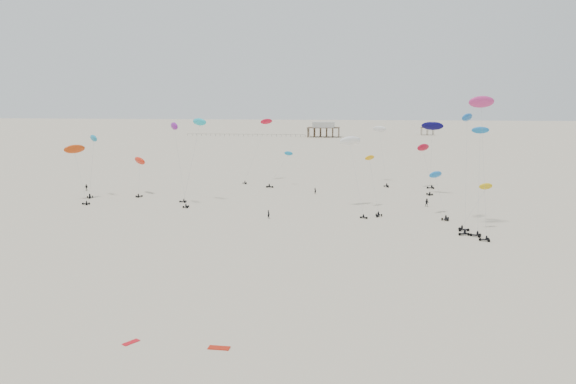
# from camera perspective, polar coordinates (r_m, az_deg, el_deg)

# --- Properties ---
(ground_plane) EXTENTS (900.00, 900.00, 0.00)m
(ground_plane) POSITION_cam_1_polar(r_m,az_deg,el_deg) (220.62, 3.70, 2.96)
(ground_plane) COLOR beige
(pavilion_main) EXTENTS (21.00, 13.00, 9.80)m
(pavilion_main) POSITION_cam_1_polar(r_m,az_deg,el_deg) (370.12, 3.63, 6.25)
(pavilion_main) COLOR brown
(pavilion_main) RESTS_ON ground
(pavilion_small) EXTENTS (9.00, 7.00, 8.00)m
(pavilion_small) POSITION_cam_1_polar(r_m,az_deg,el_deg) (402.04, 13.98, 6.14)
(pavilion_small) COLOR brown
(pavilion_small) RESTS_ON ground
(pier_fence) EXTENTS (80.20, 0.20, 1.50)m
(pier_fence) POSITION_cam_1_polar(r_m,az_deg,el_deg) (377.23, -4.32, 5.78)
(pier_fence) COLOR black
(pier_fence) RESTS_ON ground
(rig_0) EXTENTS (4.00, 7.45, 15.94)m
(rig_0) POSITION_cam_1_polar(r_m,az_deg,el_deg) (152.04, -19.26, 3.39)
(rig_0) COLOR black
(rig_0) RESTS_ON ground
(rig_1) EXTENTS (6.47, 7.75, 19.55)m
(rig_1) POSITION_cam_1_polar(r_m,az_deg,el_deg) (134.28, -11.20, 4.73)
(rig_1) COLOR black
(rig_1) RESTS_ON ground
(rig_2) EXTENTS (5.22, 14.47, 21.68)m
(rig_2) POSITION_cam_1_polar(r_m,az_deg,el_deg) (113.88, 18.80, 1.91)
(rig_2) COLOR black
(rig_2) RESTS_ON ground
(rig_3) EXTENTS (4.41, 14.61, 15.61)m
(rig_3) POSITION_cam_1_polar(r_m,az_deg,el_deg) (126.45, 8.69, 0.78)
(rig_3) COLOR black
(rig_3) RESTS_ON ground
(rig_4) EXTENTS (8.00, 13.50, 20.19)m
(rig_4) POSITION_cam_1_polar(r_m,az_deg,el_deg) (172.26, -2.57, 6.14)
(rig_4) COLOR black
(rig_4) RESTS_ON ground
(rig_5) EXTENTS (4.72, 10.43, 10.35)m
(rig_5) POSITION_cam_1_polar(r_m,az_deg,el_deg) (124.26, 15.15, 0.10)
(rig_5) COLOR black
(rig_5) RESTS_ON ground
(rig_6) EXTENTS (5.40, 15.27, 19.05)m
(rig_6) POSITION_cam_1_polar(r_m,az_deg,el_deg) (170.13, 9.46, 4.95)
(rig_6) COLOR black
(rig_6) RESTS_ON ground
(rig_7) EXTENTS (7.12, 5.12, 9.14)m
(rig_7) POSITION_cam_1_polar(r_m,az_deg,el_deg) (113.31, 18.32, -1.65)
(rig_7) COLOR black
(rig_7) RESTS_ON ground
(rig_8) EXTENTS (6.24, 5.45, 19.37)m
(rig_8) POSITION_cam_1_polar(r_m,az_deg,el_deg) (151.32, 14.43, 5.79)
(rig_8) COLOR black
(rig_8) RESTS_ON ground
(rig_9) EXTENTS (5.66, 6.54, 12.51)m
(rig_9) POSITION_cam_1_polar(r_m,az_deg,el_deg) (163.60, 13.71, 3.67)
(rig_9) COLOR black
(rig_9) RESTS_ON ground
(rig_10) EXTENTS (6.71, 6.03, 20.44)m
(rig_10) POSITION_cam_1_polar(r_m,az_deg,el_deg) (138.77, -9.29, 5.57)
(rig_10) COLOR black
(rig_10) RESTS_ON ground
(rig_11) EXTENTS (7.37, 8.08, 10.94)m
(rig_11) POSITION_cam_1_polar(r_m,az_deg,el_deg) (160.80, -1.03, 2.09)
(rig_11) COLOR black
(rig_11) RESTS_ON ground
(rig_12) EXTENTS (5.24, 17.77, 24.62)m
(rig_12) POSITION_cam_1_polar(r_m,az_deg,el_deg) (116.72, 17.66, 4.05)
(rig_12) COLOR black
(rig_12) RESTS_ON ground
(rig_13) EXTENTS (9.62, 11.22, 15.11)m
(rig_13) POSITION_cam_1_polar(r_m,az_deg,el_deg) (148.69, -20.76, 3.55)
(rig_13) COLOR black
(rig_13) RESTS_ON ground
(rig_14) EXTENTS (7.43, 17.70, 19.97)m
(rig_14) POSITION_cam_1_polar(r_m,az_deg,el_deg) (130.39, 6.44, 4.60)
(rig_14) COLOR black
(rig_14) RESTS_ON ground
(rig_15) EXTENTS (5.55, 9.50, 10.52)m
(rig_15) POSITION_cam_1_polar(r_m,az_deg,el_deg) (152.57, -14.83, 2.71)
(rig_15) COLOR black
(rig_15) RESTS_ON ground
(rig_16) EXTENTS (5.99, 15.77, 26.74)m
(rig_16) POSITION_cam_1_polar(r_m,az_deg,el_deg) (113.94, 19.10, 7.07)
(rig_16) COLOR black
(rig_16) RESTS_ON ground
(spectator_0) EXTENTS (0.90, 0.89, 2.07)m
(spectator_0) POSITION_cam_1_polar(r_m,az_deg,el_deg) (118.58, -1.99, -2.68)
(spectator_0) COLOR black
(spectator_0) RESTS_ON ground
(spectator_1) EXTENTS (1.16, 0.73, 2.28)m
(spectator_1) POSITION_cam_1_polar(r_m,az_deg,el_deg) (135.08, 13.92, -1.46)
(spectator_1) COLOR black
(spectator_1) RESTS_ON ground
(spectator_2) EXTENTS (1.30, 0.72, 2.17)m
(spectator_2) POSITION_cam_1_polar(r_m,az_deg,el_deg) (163.33, -19.79, 0.12)
(spectator_2) COLOR black
(spectator_2) RESTS_ON ground
(spectator_3) EXTENTS (0.85, 0.81, 1.94)m
(spectator_3) POSITION_cam_1_polar(r_m,az_deg,el_deg) (148.84, 2.78, -0.19)
(spectator_3) COLOR black
(spectator_3) RESTS_ON ground
(grounded_kite_a) EXTENTS (2.22, 0.96, 0.08)m
(grounded_kite_a) POSITION_cam_1_polar(r_m,az_deg,el_deg) (59.37, -7.02, -15.48)
(grounded_kite_a) COLOR #B61C0B
(grounded_kite_a) RESTS_ON ground
(grounded_kite_b) EXTENTS (1.57, 1.89, 0.07)m
(grounded_kite_b) POSITION_cam_1_polar(r_m,az_deg,el_deg) (62.31, -15.66, -14.52)
(grounded_kite_b) COLOR red
(grounded_kite_b) RESTS_ON ground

